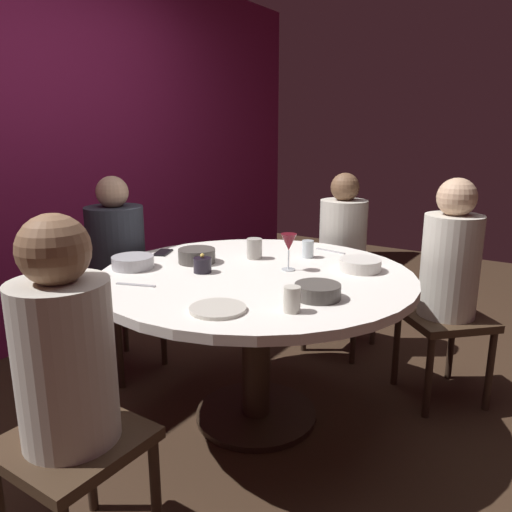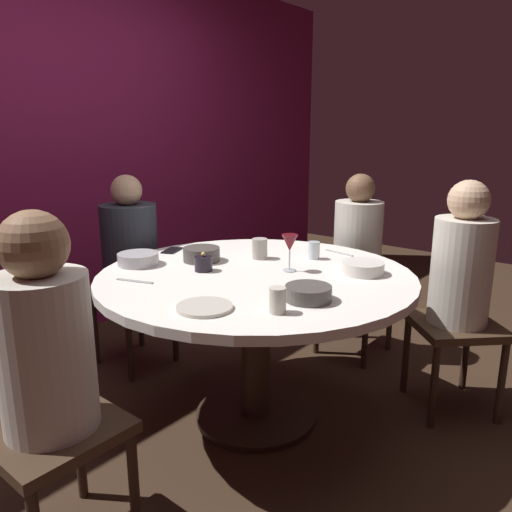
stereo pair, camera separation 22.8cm
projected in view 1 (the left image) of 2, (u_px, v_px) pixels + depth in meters
The scene contains 20 objects.
ground_plane at pixel (256, 416), 2.49m from camera, with size 8.00×8.00×0.00m, color #382619.
back_wall at pixel (25, 147), 3.10m from camera, with size 6.00×0.10×2.60m, color maroon.
dining_table at pixel (256, 300), 2.34m from camera, with size 1.47×1.47×0.75m.
seated_diner_left at pixel (65, 361), 1.48m from camera, with size 0.40×0.40×1.18m.
seated_diner_back at pixel (117, 254), 2.83m from camera, with size 0.40×0.40×1.16m.
seated_diner_right at pixel (343, 243), 3.12m from camera, with size 0.40×0.40×1.15m.
seated_diner_front_right at pixel (450, 267), 2.51m from camera, with size 0.57×0.57×1.18m.
candle_holder at pixel (202, 265), 2.30m from camera, with size 0.08×0.08×0.09m.
wine_glass at pixel (289, 244), 2.31m from camera, with size 0.08×0.08×0.18m.
dinner_plate at pixel (218, 309), 1.82m from camera, with size 0.21×0.21×0.01m, color beige.
cell_phone at pixel (163, 253), 2.67m from camera, with size 0.07×0.14×0.01m, color black.
bowl_serving_large at pixel (133, 262), 2.38m from camera, with size 0.20×0.20×0.06m, color #B7B7BC.
bowl_salad_center at pixel (360, 265), 2.33m from camera, with size 0.19×0.19×0.06m, color silver.
bowl_small_white at pixel (318, 291), 1.94m from camera, with size 0.18×0.18×0.06m, color #4C4742.
bowl_sauce_side at pixel (197, 256), 2.47m from camera, with size 0.19×0.19×0.07m, color #4C4742.
cup_near_candle at pixel (292, 299), 1.79m from camera, with size 0.06×0.06×0.10m, color beige.
cup_by_left_diner at pixel (308, 249), 2.57m from camera, with size 0.06×0.06×0.09m, color silver.
cup_by_right_diner at pixel (254, 249), 2.55m from camera, with size 0.08×0.08×0.10m, color #B2ADA3.
fork_near_plate at pixel (330, 251), 2.71m from camera, with size 0.02×0.18×0.01m, color #B7B7BC.
knife_near_plate at pixel (136, 285), 2.11m from camera, with size 0.02×0.18×0.01m, color #B7B7BC.
Camera 1 is at (-1.85, -1.22, 1.40)m, focal length 34.70 mm.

